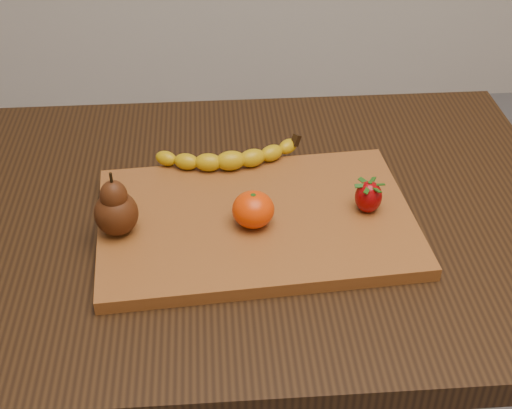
{
  "coord_description": "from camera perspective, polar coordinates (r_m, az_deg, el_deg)",
  "views": [
    {
      "loc": [
        -0.04,
        -0.85,
        1.4
      ],
      "look_at": [
        0.02,
        -0.04,
        0.8
      ],
      "focal_mm": 50.0,
      "sensor_mm": 36.0,
      "label": 1
    }
  ],
  "objects": [
    {
      "name": "strawberry",
      "position": [
        1.04,
        8.99,
        0.7
      ],
      "size": [
        0.04,
        0.04,
        0.05
      ],
      "primitive_type": null,
      "rotation": [
        0.0,
        0.0,
        0.03
      ],
      "color": "#890306",
      "rests_on": "cutting_board"
    },
    {
      "name": "table",
      "position": [
        1.13,
        -1.23,
        -4.45
      ],
      "size": [
        1.0,
        0.7,
        0.76
      ],
      "color": "black",
      "rests_on": "ground"
    },
    {
      "name": "banana",
      "position": [
        1.12,
        -2.04,
        3.52
      ],
      "size": [
        0.2,
        0.07,
        0.03
      ],
      "primitive_type": null,
      "rotation": [
        0.0,
        0.0,
        0.11
      ],
      "color": "#C49D09",
      "rests_on": "cutting_board"
    },
    {
      "name": "mandarin",
      "position": [
        0.99,
        -0.22,
        -0.4
      ],
      "size": [
        0.08,
        0.08,
        0.05
      ],
      "primitive_type": "ellipsoid",
      "rotation": [
        0.0,
        0.0,
        -0.33
      ],
      "color": "#DD3702",
      "rests_on": "cutting_board"
    },
    {
      "name": "cutting_board",
      "position": [
        1.03,
        0.0,
        -1.34
      ],
      "size": [
        0.47,
        0.33,
        0.02
      ],
      "primitive_type": "cube",
      "rotation": [
        0.0,
        0.0,
        0.07
      ],
      "color": "brown",
      "rests_on": "table"
    },
    {
      "name": "pear",
      "position": [
        0.99,
        -11.23,
        0.1
      ],
      "size": [
        0.08,
        0.08,
        0.1
      ],
      "primitive_type": null,
      "rotation": [
        0.0,
        0.0,
        0.32
      ],
      "color": "#431E0A",
      "rests_on": "cutting_board"
    }
  ]
}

